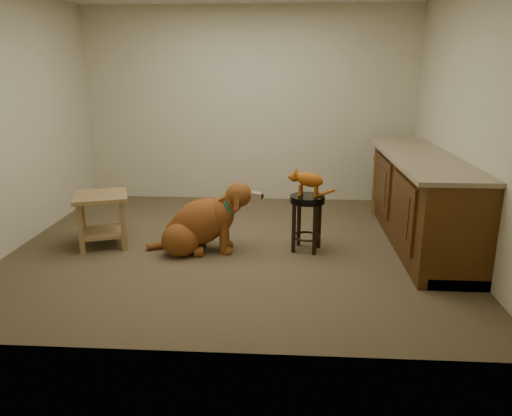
# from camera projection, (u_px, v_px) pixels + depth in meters

# --- Properties ---
(floor) EXTENTS (4.50, 4.00, 0.01)m
(floor) POSITION_uv_depth(u_px,v_px,m) (235.00, 247.00, 5.22)
(floor) COLOR brown
(floor) RESTS_ON ground
(room_shell) EXTENTS (4.54, 4.04, 2.62)m
(room_shell) POSITION_uv_depth(u_px,v_px,m) (233.00, 82.00, 4.76)
(room_shell) COLOR beige
(room_shell) RESTS_ON ground
(cabinet_run) EXTENTS (0.70, 2.56, 0.94)m
(cabinet_run) POSITION_uv_depth(u_px,v_px,m) (420.00, 202.00, 5.26)
(cabinet_run) COLOR #48290D
(cabinet_run) RESTS_ON ground
(padded_stool) EXTENTS (0.36, 0.36, 0.57)m
(padded_stool) POSITION_uv_depth(u_px,v_px,m) (307.00, 212.00, 5.02)
(padded_stool) COLOR black
(padded_stool) RESTS_ON ground
(wood_stool) EXTENTS (0.52, 0.52, 0.75)m
(wood_stool) POSITION_uv_depth(u_px,v_px,m) (391.00, 183.00, 6.35)
(wood_stool) COLOR brown
(wood_stool) RESTS_ON ground
(side_table) EXTENTS (0.68, 0.68, 0.55)m
(side_table) POSITION_uv_depth(u_px,v_px,m) (101.00, 212.00, 5.17)
(side_table) COLOR olive
(side_table) RESTS_ON ground
(golden_retriever) EXTENTS (1.21, 0.61, 0.76)m
(golden_retriever) POSITION_uv_depth(u_px,v_px,m) (201.00, 224.00, 5.04)
(golden_retriever) COLOR brown
(golden_retriever) RESTS_ON ground
(tabby_kitten) EXTENTS (0.48, 0.21, 0.30)m
(tabby_kitten) POSITION_uv_depth(u_px,v_px,m) (307.00, 180.00, 4.94)
(tabby_kitten) COLOR #9A4B0F
(tabby_kitten) RESTS_ON padded_stool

